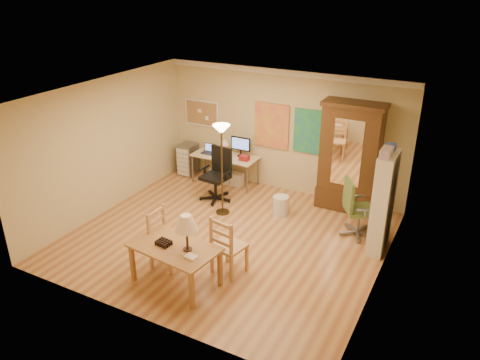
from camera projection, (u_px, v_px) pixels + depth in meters
The scene contains 16 objects.
floor at pixel (227, 238), 8.71m from camera, with size 5.50×5.50×0.00m, color #9D5E37.
crown_molding at pixel (284, 72), 9.62m from camera, with size 5.50×0.08×0.12m, color white.
corkboard at pixel (202, 113), 10.97m from camera, with size 0.90×0.04×0.62m, color #AE7D51.
art_panel_left at pixel (272, 126), 10.22m from camera, with size 0.80×0.04×1.00m, color yellow.
art_panel_right at pixel (311, 132), 9.83m from camera, with size 0.75×0.04×0.95m, color teal.
dining_table at pixel (179, 240), 7.10m from camera, with size 1.43×0.96×1.26m.
ladder_chair_back at pixel (228, 247), 7.51m from camera, with size 0.56×0.54×1.04m.
ladder_chair_left at pixel (165, 240), 7.72m from camera, with size 0.45×0.47×1.01m.
torchiere_lamp at pixel (222, 143), 9.00m from camera, with size 0.34×0.34×1.88m.
computer_desk at pixel (227, 166), 10.79m from camera, with size 1.51×0.66×1.15m.
office_chair_black at pixel (217, 186), 10.07m from camera, with size 0.71×0.71×1.15m.
office_chair_green at pixel (356, 220), 8.69m from camera, with size 0.70×0.70×1.12m.
drawer_cart at pixel (188, 159), 11.32m from camera, with size 0.38×0.45×0.76m.
armoire at pixel (349, 164), 9.44m from camera, with size 1.23×0.58×2.26m.
bookshelf at pixel (383, 204), 8.00m from camera, with size 0.27×0.72×1.81m.
wastebin at pixel (281, 206), 9.46m from camera, with size 0.32×0.32×0.40m, color silver.
Camera 1 is at (3.72, -6.53, 4.53)m, focal length 35.00 mm.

